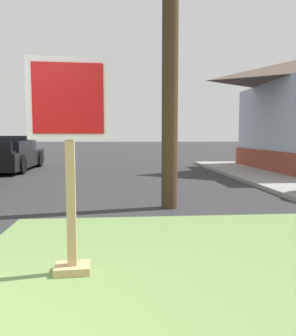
{
  "coord_description": "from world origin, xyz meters",
  "views": [
    {
      "loc": [
        1.39,
        -1.76,
        1.49
      ],
      "look_at": [
        1.89,
        4.31,
        0.9
      ],
      "focal_mm": 36.14,
      "sensor_mm": 36.0,
      "label": 1
    }
  ],
  "objects": [
    {
      "name": "grass_corner_patch",
      "position": [
        2.44,
        1.44,
        0.04
      ],
      "size": [
        5.52,
        5.13,
        0.08
      ],
      "primitive_type": "cube",
      "color": "#668447",
      "rests_on": "ground"
    },
    {
      "name": "stop_sign",
      "position": [
        0.89,
        1.65,
        1.17
      ],
      "size": [
        0.8,
        0.3,
        2.17
      ],
      "color": "tan",
      "rests_on": "grass_corner_patch"
    },
    {
      "name": "manhole_cover",
      "position": [
        0.08,
        2.11,
        0.01
      ],
      "size": [
        0.7,
        0.7,
        0.02
      ],
      "primitive_type": "cylinder",
      "color": "black",
      "rests_on": "ground"
    },
    {
      "name": "pickup_truck_black",
      "position": [
        -3.42,
        13.23,
        0.62
      ],
      "size": [
        2.23,
        5.16,
        1.48
      ],
      "color": "black",
      "rests_on": "ground"
    }
  ]
}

